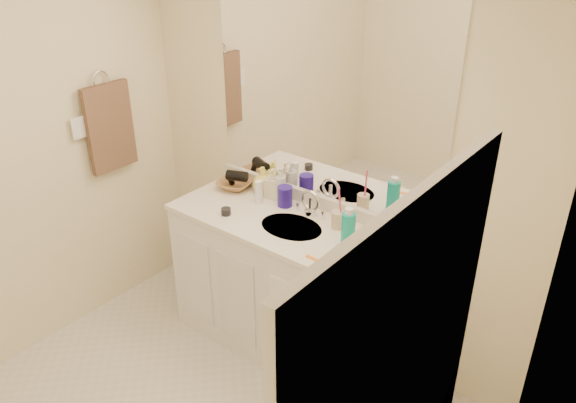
% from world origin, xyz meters
% --- Properties ---
extents(wall_back, '(2.60, 0.02, 2.40)m').
position_xyz_m(wall_back, '(0.00, 1.30, 1.20)').
color(wall_back, '#F7EAC1').
rests_on(wall_back, floor).
extents(vanity_cabinet, '(1.50, 0.55, 0.85)m').
position_xyz_m(vanity_cabinet, '(0.00, 1.02, 0.42)').
color(vanity_cabinet, white).
rests_on(vanity_cabinet, floor).
extents(countertop, '(1.52, 0.57, 0.03)m').
position_xyz_m(countertop, '(0.00, 1.02, 0.86)').
color(countertop, white).
rests_on(countertop, vanity_cabinet).
extents(backsplash, '(1.52, 0.03, 0.08)m').
position_xyz_m(backsplash, '(0.00, 1.29, 0.92)').
color(backsplash, silver).
rests_on(backsplash, countertop).
extents(sink_basin, '(0.37, 0.37, 0.02)m').
position_xyz_m(sink_basin, '(0.00, 1.00, 0.87)').
color(sink_basin, beige).
rests_on(sink_basin, countertop).
extents(faucet, '(0.02, 0.02, 0.11)m').
position_xyz_m(faucet, '(0.00, 1.18, 0.94)').
color(faucet, silver).
rests_on(faucet, countertop).
extents(mirror, '(1.48, 0.01, 1.20)m').
position_xyz_m(mirror, '(0.00, 1.29, 1.56)').
color(mirror, white).
rests_on(mirror, wall_back).
extents(blue_mug, '(0.10, 0.10, 0.12)m').
position_xyz_m(blue_mug, '(-0.18, 1.18, 0.94)').
color(blue_mug, '#25148B').
rests_on(blue_mug, countertop).
extents(tan_cup, '(0.09, 0.09, 0.10)m').
position_xyz_m(tan_cup, '(0.21, 1.15, 0.93)').
color(tan_cup, beige).
rests_on(tan_cup, countertop).
extents(toothbrush, '(0.02, 0.04, 0.20)m').
position_xyz_m(toothbrush, '(0.22, 1.15, 1.03)').
color(toothbrush, '#F9416A').
rests_on(toothbrush, tan_cup).
extents(mouthwash_bottle, '(0.09, 0.09, 0.18)m').
position_xyz_m(mouthwash_bottle, '(0.34, 1.05, 0.97)').
color(mouthwash_bottle, '#0D9C90').
rests_on(mouthwash_bottle, countertop).
extents(clear_pump_bottle, '(0.07, 0.07, 0.17)m').
position_xyz_m(clear_pump_bottle, '(0.57, 1.16, 0.97)').
color(clear_pump_bottle, silver).
rests_on(clear_pump_bottle, countertop).
extents(soap_dish, '(0.10, 0.08, 0.01)m').
position_xyz_m(soap_dish, '(0.41, 0.92, 0.89)').
color(soap_dish, white).
rests_on(soap_dish, countertop).
extents(green_soap, '(0.08, 0.06, 0.03)m').
position_xyz_m(green_soap, '(0.41, 0.92, 0.90)').
color(green_soap, '#76E237').
rests_on(green_soap, soap_dish).
extents(orange_comb, '(0.10, 0.03, 0.00)m').
position_xyz_m(orange_comb, '(0.30, 0.81, 0.88)').
color(orange_comb, orange).
rests_on(orange_comb, countertop).
extents(dark_jar, '(0.07, 0.07, 0.04)m').
position_xyz_m(dark_jar, '(-0.38, 0.88, 0.90)').
color(dark_jar, black).
rests_on(dark_jar, countertop).
extents(extra_white_bottle, '(0.05, 0.05, 0.15)m').
position_xyz_m(extra_white_bottle, '(-0.33, 1.11, 0.95)').
color(extra_white_bottle, white).
rests_on(extra_white_bottle, countertop).
extents(soap_bottle_white, '(0.10, 0.10, 0.20)m').
position_xyz_m(soap_bottle_white, '(-0.26, 1.23, 0.98)').
color(soap_bottle_white, silver).
rests_on(soap_bottle_white, countertop).
extents(soap_bottle_cream, '(0.10, 0.11, 0.19)m').
position_xyz_m(soap_bottle_cream, '(-0.32, 1.23, 0.97)').
color(soap_bottle_cream, '#F0EAC3').
rests_on(soap_bottle_cream, countertop).
extents(soap_bottle_yellow, '(0.15, 0.15, 0.17)m').
position_xyz_m(soap_bottle_yellow, '(-0.40, 1.24, 0.96)').
color(soap_bottle_yellow, '#EAE05B').
rests_on(soap_bottle_yellow, countertop).
extents(wicker_basket, '(0.26, 0.26, 0.05)m').
position_xyz_m(wicker_basket, '(-0.58, 1.17, 0.91)').
color(wicker_basket, '#9C6D3F').
rests_on(wicker_basket, countertop).
extents(hair_dryer, '(0.15, 0.11, 0.07)m').
position_xyz_m(hair_dryer, '(-0.56, 1.17, 0.97)').
color(hair_dryer, black).
rests_on(hair_dryer, wicker_basket).
extents(towel_ring, '(0.01, 0.11, 0.11)m').
position_xyz_m(towel_ring, '(-1.27, 0.77, 1.55)').
color(towel_ring, silver).
rests_on(towel_ring, wall_left).
extents(hand_towel, '(0.04, 0.32, 0.55)m').
position_xyz_m(hand_towel, '(-1.25, 0.77, 1.25)').
color(hand_towel, '#3F2C21').
rests_on(hand_towel, towel_ring).
extents(switch_plate, '(0.01, 0.08, 0.13)m').
position_xyz_m(switch_plate, '(-1.27, 0.57, 1.30)').
color(switch_plate, white).
rests_on(switch_plate, wall_left).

